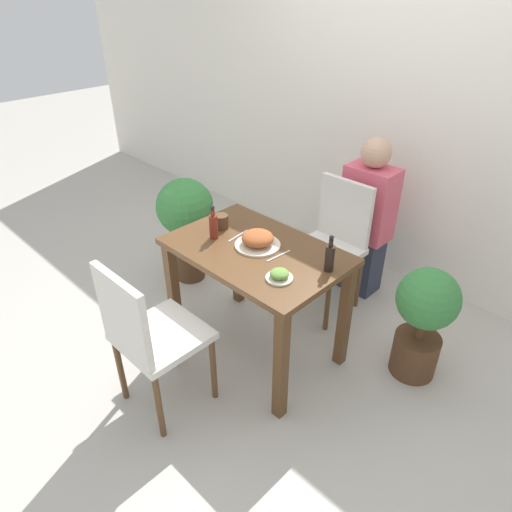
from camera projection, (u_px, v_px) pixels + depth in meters
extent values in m
plane|color=#B7B2A8|center=(256.00, 348.00, 2.95)|extent=(16.00, 16.00, 0.00)
cube|color=white|center=(403.00, 103.00, 3.15)|extent=(8.00, 0.05, 2.60)
cube|color=brown|center=(256.00, 251.00, 2.57)|extent=(1.00, 0.66, 0.04)
cube|color=brown|center=(174.00, 293.00, 2.86)|extent=(0.06, 0.06, 0.71)
cube|color=brown|center=(281.00, 366.00, 2.33)|extent=(0.06, 0.06, 0.71)
cube|color=brown|center=(238.00, 259.00, 3.20)|extent=(0.06, 0.06, 0.71)
cube|color=brown|center=(345.00, 316.00, 2.66)|extent=(0.06, 0.06, 0.71)
cube|color=silver|center=(162.00, 336.00, 2.37)|extent=(0.42, 0.42, 0.04)
cube|color=silver|center=(123.00, 317.00, 2.13)|extent=(0.40, 0.04, 0.44)
cylinder|color=brown|center=(213.00, 368.00, 2.50)|extent=(0.03, 0.03, 0.44)
cylinder|color=brown|center=(174.00, 337.00, 2.71)|extent=(0.03, 0.03, 0.44)
cylinder|color=brown|center=(159.00, 406.00, 2.28)|extent=(0.03, 0.03, 0.44)
cylinder|color=brown|center=(120.00, 369.00, 2.50)|extent=(0.03, 0.03, 0.44)
cube|color=silver|center=(325.00, 252.00, 3.08)|extent=(0.42, 0.42, 0.04)
cube|color=silver|center=(345.00, 211.00, 3.07)|extent=(0.40, 0.04, 0.44)
cylinder|color=brown|center=(286.00, 281.00, 3.21)|extent=(0.03, 0.03, 0.44)
cylinder|color=brown|center=(328.00, 303.00, 2.99)|extent=(0.03, 0.03, 0.44)
cylinder|color=brown|center=(318.00, 261.00, 3.43)|extent=(0.03, 0.03, 0.44)
cylinder|color=brown|center=(358.00, 281.00, 3.21)|extent=(0.03, 0.03, 0.44)
cylinder|color=beige|center=(258.00, 245.00, 2.58)|extent=(0.26, 0.26, 0.01)
ellipsoid|color=#A35128|center=(258.00, 238.00, 2.55)|extent=(0.18, 0.18, 0.08)
cylinder|color=beige|center=(279.00, 278.00, 2.30)|extent=(0.14, 0.14, 0.01)
ellipsoid|color=olive|center=(279.00, 274.00, 2.28)|extent=(0.10, 0.10, 0.04)
cylinder|color=#4C331E|center=(221.00, 222.00, 2.74)|extent=(0.09, 0.09, 0.09)
cylinder|color=black|center=(330.00, 258.00, 2.33)|extent=(0.05, 0.05, 0.14)
cylinder|color=black|center=(331.00, 243.00, 2.28)|extent=(0.02, 0.02, 0.04)
sphere|color=black|center=(332.00, 237.00, 2.27)|extent=(0.02, 0.02, 0.02)
cylinder|color=maroon|center=(214.00, 227.00, 2.62)|extent=(0.05, 0.05, 0.14)
cylinder|color=maroon|center=(213.00, 213.00, 2.57)|extent=(0.02, 0.02, 0.04)
sphere|color=black|center=(212.00, 207.00, 2.55)|extent=(0.02, 0.02, 0.02)
cube|color=silver|center=(238.00, 236.00, 2.67)|extent=(0.03, 0.17, 0.00)
cube|color=silver|center=(279.00, 256.00, 2.48)|extent=(0.02, 0.17, 0.00)
cylinder|color=#51331E|center=(190.00, 262.00, 3.57)|extent=(0.22, 0.22, 0.27)
cylinder|color=brown|center=(188.00, 240.00, 3.47)|extent=(0.04, 0.04, 0.13)
sphere|color=#387F3D|center=(185.00, 207.00, 3.32)|extent=(0.42, 0.42, 0.42)
cylinder|color=#51331E|center=(414.00, 354.00, 2.72)|extent=(0.27, 0.27, 0.27)
cylinder|color=brown|center=(420.00, 330.00, 2.62)|extent=(0.05, 0.05, 0.10)
sphere|color=#387F3D|center=(428.00, 299.00, 2.50)|extent=(0.35, 0.35, 0.35)
cube|color=#2D3347|center=(360.00, 262.00, 3.41)|extent=(0.28, 0.20, 0.45)
cube|color=#DB566B|center=(369.00, 203.00, 3.15)|extent=(0.34, 0.22, 0.52)
sphere|color=tan|center=(376.00, 153.00, 2.96)|extent=(0.20, 0.20, 0.20)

